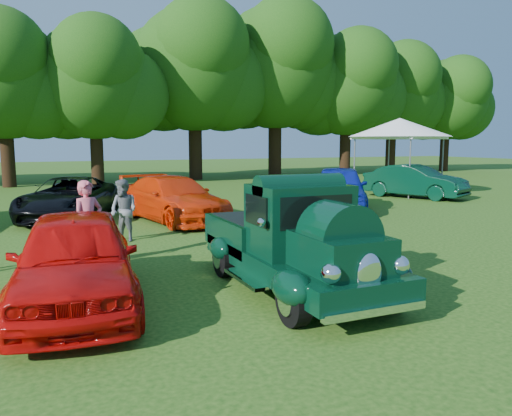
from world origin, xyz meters
name	(u,v)px	position (x,y,z in m)	size (l,w,h in m)	color
ground	(257,294)	(0.00, 0.00, 0.00)	(120.00, 120.00, 0.00)	#1A4510
hero_pickup	(293,244)	(0.66, 0.01, 0.77)	(2.12, 4.55, 1.78)	black
red_convertible	(76,259)	(-2.73, 0.51, 0.73)	(1.71, 4.26, 1.45)	#C20A08
back_car_black	(69,198)	(-2.31, 9.66, 0.67)	(2.22, 4.81, 1.34)	black
back_car_orange	(174,199)	(0.67, 7.95, 0.69)	(1.94, 4.77, 1.39)	red
back_car_blue	(339,188)	(6.68, 7.90, 0.81)	(1.91, 4.74, 1.61)	#0E1E9D
back_car_green	(415,181)	(12.03, 10.06, 0.73)	(1.54, 4.41, 1.45)	black
spectator_pink	(88,223)	(-2.31, 3.10, 0.85)	(0.62, 0.41, 1.70)	#E15C6F
spectator_grey	(124,210)	(-1.28, 5.31, 0.77)	(0.75, 0.58, 1.54)	slate
canopy_tent	(400,128)	(12.39, 11.64, 3.08)	(6.01, 6.01, 3.55)	white
tree_line	(65,65)	(-1.39, 24.33, 6.82)	(63.56, 10.00, 12.34)	black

